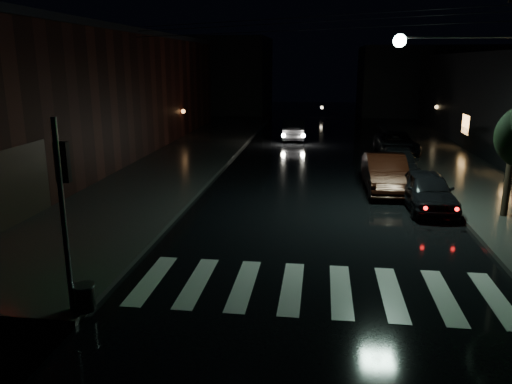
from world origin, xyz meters
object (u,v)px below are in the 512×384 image
(parked_car_b, at_px, (385,173))
(parked_car_c, at_px, (398,163))
(parked_car_a, at_px, (427,190))
(parked_car_d, at_px, (396,143))
(oncoming_car, at_px, (294,130))

(parked_car_b, relative_size, parked_car_c, 1.01)
(parked_car_a, height_order, parked_car_d, parked_car_a)
(parked_car_d, bearing_deg, oncoming_car, 140.39)
(parked_car_c, xyz_separation_m, oncoming_car, (-5.67, 11.24, 0.04))
(parked_car_b, bearing_deg, parked_car_c, 71.63)
(parked_car_a, relative_size, oncoming_car, 0.97)
(parked_car_c, relative_size, oncoming_car, 1.07)
(parked_car_a, distance_m, parked_car_c, 5.58)
(parked_car_a, xyz_separation_m, parked_car_b, (-1.23, 2.63, 0.06))
(parked_car_c, relative_size, parked_car_d, 0.96)
(parked_car_a, bearing_deg, parked_car_b, 112.81)
(parked_car_c, xyz_separation_m, parked_car_d, (0.79, 6.17, -0.00))
(parked_car_c, bearing_deg, parked_car_d, 87.56)
(parked_car_a, xyz_separation_m, parked_car_d, (0.49, 11.74, -0.04))
(parked_car_c, distance_m, parked_car_d, 6.22)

